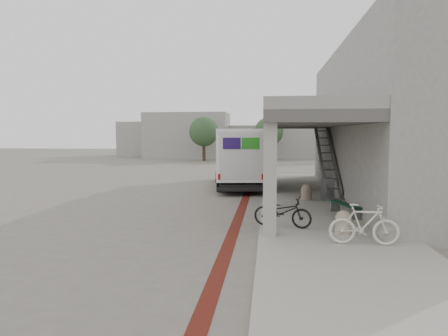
# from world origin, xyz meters

# --- Properties ---
(ground) EXTENTS (120.00, 120.00, 0.00)m
(ground) POSITION_xyz_m (0.00, 0.00, 0.00)
(ground) COLOR #655E56
(ground) RESTS_ON ground
(bike_lane_stripe) EXTENTS (0.35, 40.00, 0.01)m
(bike_lane_stripe) POSITION_xyz_m (1.00, 2.00, 0.01)
(bike_lane_stripe) COLOR #521710
(bike_lane_stripe) RESTS_ON ground
(sidewalk) EXTENTS (4.40, 28.00, 0.12)m
(sidewalk) POSITION_xyz_m (4.00, 0.00, 0.06)
(sidewalk) COLOR #9D9A8D
(sidewalk) RESTS_ON ground
(transit_building) EXTENTS (7.60, 17.00, 7.00)m
(transit_building) POSITION_xyz_m (6.83, 4.50, 3.40)
(transit_building) COLOR gray
(transit_building) RESTS_ON ground
(distant_backdrop) EXTENTS (28.00, 10.00, 6.50)m
(distant_backdrop) POSITION_xyz_m (-2.84, 35.89, 2.70)
(distant_backdrop) COLOR gray
(distant_backdrop) RESTS_ON ground
(tree_left) EXTENTS (3.20, 3.20, 4.80)m
(tree_left) POSITION_xyz_m (-5.00, 28.00, 3.18)
(tree_left) COLOR #38281C
(tree_left) RESTS_ON ground
(tree_mid) EXTENTS (3.20, 3.20, 4.80)m
(tree_mid) POSITION_xyz_m (2.00, 30.00, 3.18)
(tree_mid) COLOR #38281C
(tree_mid) RESTS_ON ground
(tree_right) EXTENTS (3.20, 3.20, 4.80)m
(tree_right) POSITION_xyz_m (10.00, 29.00, 3.18)
(tree_right) COLOR #38281C
(tree_right) RESTS_ON ground
(fedex_truck) EXTENTS (3.25, 7.83, 3.24)m
(fedex_truck) POSITION_xyz_m (0.29, 7.66, 1.73)
(fedex_truck) COLOR black
(fedex_truck) RESTS_ON ground
(bench) EXTENTS (0.90, 1.80, 0.42)m
(bench) POSITION_xyz_m (4.76, -0.45, 0.42)
(bench) COLOR slate
(bench) RESTS_ON sidewalk
(bollard_near) EXTENTS (0.46, 0.46, 0.68)m
(bollard_near) POSITION_xyz_m (4.22, -3.17, 0.46)
(bollard_near) COLOR tan
(bollard_near) RESTS_ON sidewalk
(bollard_far) EXTENTS (0.46, 0.46, 0.69)m
(bollard_far) POSITION_xyz_m (3.71, 2.79, 0.46)
(bollard_far) COLOR gray
(bollard_far) RESTS_ON sidewalk
(utility_cabinet) EXTENTS (0.50, 0.63, 0.96)m
(utility_cabinet) POSITION_xyz_m (4.62, 2.83, 0.60)
(utility_cabinet) COLOR slate
(utility_cabinet) RESTS_ON sidewalk
(bicycle_black) EXTENTS (1.93, 1.10, 0.96)m
(bicycle_black) POSITION_xyz_m (2.50, -2.50, 0.60)
(bicycle_black) COLOR black
(bicycle_black) RESTS_ON sidewalk
(bicycle_cream) EXTENTS (1.81, 0.57, 1.08)m
(bicycle_cream) POSITION_xyz_m (4.55, -4.29, 0.66)
(bicycle_cream) COLOR beige
(bicycle_cream) RESTS_ON sidewalk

